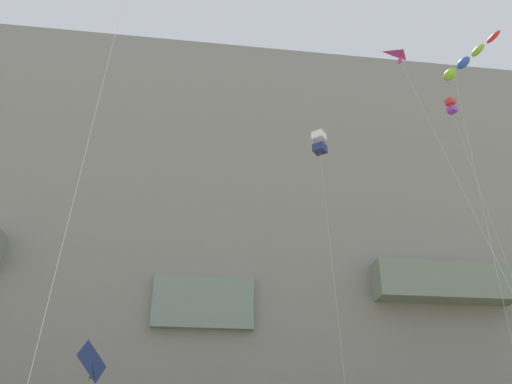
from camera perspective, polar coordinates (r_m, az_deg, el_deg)
The scene contains 6 objects.
cliff_face at distance 73.79m, azimuth -5.91°, elevation -5.77°, with size 180.00×24.68×58.81m.
kite_diamond_low_left at distance 32.54m, azimuth -18.58°, elevation -18.39°, with size 2.02×2.51×7.81m.
kite_box_far_right at distance 46.31m, azimuth 21.79°, elevation 9.11°, with size 1.19×3.65×28.99m.
kite_delta_mid_center at distance 38.20m, azimuth 17.15°, elevation 14.33°, with size 2.89×6.28×27.57m.
kite_box_upper_left at distance 37.45m, azimuth 7.39°, elevation 5.67°, with size 1.37×5.20×23.28m.
kite_windsock_high_center at distance 42.90m, azimuth 22.86°, elevation 13.53°, with size 4.29×5.86×29.21m.
Camera 1 is at (-0.95, -3.39, 1.83)m, focal length 34.39 mm.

